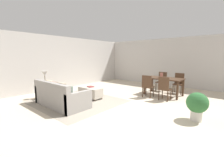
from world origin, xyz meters
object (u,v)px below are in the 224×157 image
vase_centerpiece (161,75)px  dining_chair_near_left (147,85)px  ottoman_table (90,92)px  dining_table (164,80)px  dining_chair_near_right (164,87)px  couch (60,97)px  book_on_ottoman (91,87)px  side_table (45,87)px  table_lamp (45,74)px  potted_plant (197,104)px  dining_chair_far_left (162,80)px  dining_chair_far_right (179,82)px

vase_centerpiece → dining_chair_near_left: bearing=-108.8°
vase_centerpiece → ottoman_table: bearing=-130.1°
dining_table → dining_chair_near_right: bearing=-65.8°
couch → book_on_ottoman: size_ratio=7.88×
side_table → table_lamp: table_lamp is taller
dining_chair_near_left → vase_centerpiece: vase_centerpiece is taller
table_lamp → vase_centerpiece: bearing=46.7°
side_table → potted_plant: potted_plant is taller
book_on_ottoman → dining_chair_far_left: bearing=61.2°
side_table → dining_chair_near_left: (3.07, 2.77, 0.06)m
ottoman_table → book_on_ottoman: bearing=130.6°
couch → dining_chair_near_left: size_ratio=2.23×
ottoman_table → dining_chair_near_right: size_ratio=1.12×
dining_table → dining_chair_far_right: bearing=63.6°
couch → dining_chair_far_left: size_ratio=2.23×
couch → side_table: (-1.32, 0.13, 0.16)m
dining_chair_near_right → dining_chair_far_right: same height
ottoman_table → dining_chair_far_right: 4.02m
side_table → dining_table: 4.94m
dining_chair_far_left → dining_chair_far_right: (0.80, -0.01, 0.00)m
dining_table → dining_chair_far_left: size_ratio=1.67×
couch → dining_chair_far_right: 5.14m
potted_plant → dining_chair_near_left: bearing=149.0°
ottoman_table → dining_chair_near_left: dining_chair_near_left is taller
side_table → book_on_ottoman: bearing=44.1°
table_lamp → dining_chair_near_right: size_ratio=0.57×
couch → dining_chair_far_right: dining_chair_far_right is taller
couch → ottoman_table: size_ratio=1.99×
vase_centerpiece → side_table: bearing=-133.3°
couch → book_on_ottoman: couch is taller
table_lamp → dining_chair_near_right: table_lamp is taller
dining_table → dining_chair_far_right: dining_chair_far_right is taller
dining_chair_near_left → potted_plant: size_ratio=1.21×
dining_chair_far_left → ottoman_table: bearing=-117.5°
table_lamp → dining_chair_far_left: table_lamp is taller
dining_chair_near_right → vase_centerpiece: vase_centerpiece is taller
dining_chair_near_left → dining_chair_far_left: 1.60m
vase_centerpiece → dining_chair_far_right: bearing=59.8°
table_lamp → potted_plant: 5.39m
dining_chair_near_left → book_on_ottoman: (-1.77, -1.52, -0.07)m
table_lamp → book_on_ottoman: table_lamp is taller
table_lamp → dining_chair_near_left: bearing=42.1°
potted_plant → dining_chair_far_right: bearing=115.2°
dining_table → couch: bearing=-119.5°
vase_centerpiece → couch: bearing=-118.7°
couch → dining_chair_near_right: (2.45, 2.91, 0.22)m
dining_chair_near_left → dining_chair_near_right: size_ratio=1.00×
side_table → dining_chair_near_right: dining_chair_near_right is taller
couch → potted_plant: couch is taller
dining_chair_near_right → dining_chair_far_right: bearing=88.6°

